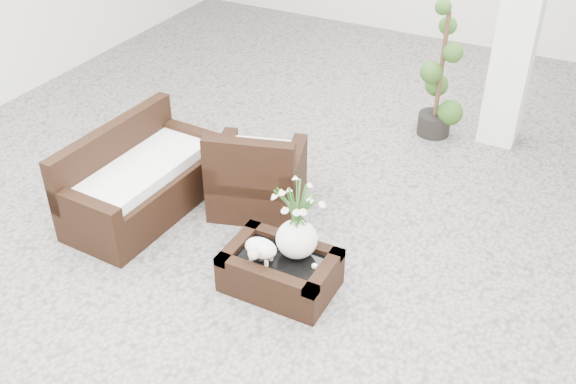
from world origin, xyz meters
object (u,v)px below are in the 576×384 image
at_px(armchair, 257,165).
at_px(loveseat, 142,173).
at_px(topiary, 441,71).
at_px(coffee_table, 280,272).

height_order(armchair, loveseat, armchair).
distance_m(armchair, loveseat, 1.09).
bearing_deg(topiary, loveseat, -125.93).
distance_m(armchair, topiary, 2.45).
bearing_deg(armchair, loveseat, 16.41).
bearing_deg(loveseat, armchair, -53.63).
relative_size(coffee_table, loveseat, 0.57).
xyz_separation_m(coffee_table, loveseat, (-1.67, 0.37, 0.27)).
height_order(coffee_table, loveseat, loveseat).
relative_size(armchair, loveseat, 0.56).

